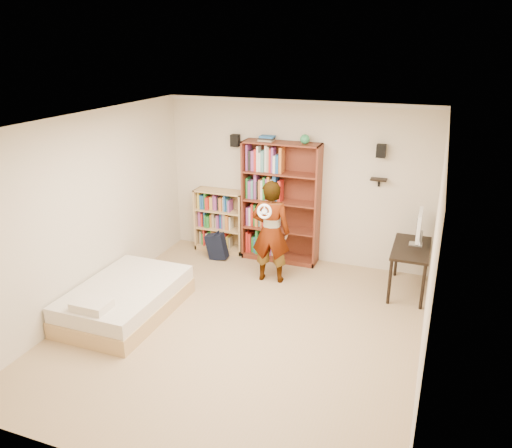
{
  "coord_description": "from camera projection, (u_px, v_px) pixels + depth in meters",
  "views": [
    {
      "loc": [
        2.18,
        -5.27,
        3.57
      ],
      "look_at": [
        -0.01,
        0.6,
        1.26
      ],
      "focal_mm": 35.0,
      "sensor_mm": 36.0,
      "label": 1
    }
  ],
  "objects": [
    {
      "name": "daybed",
      "position": [
        125.0,
        296.0,
        6.86
      ],
      "size": [
        1.19,
        1.83,
        0.54
      ],
      "primitive_type": null,
      "color": "silver",
      "rests_on": "ground"
    },
    {
      "name": "imac",
      "position": [
        417.0,
        228.0,
        7.32
      ],
      "size": [
        0.17,
        0.53,
        0.52
      ],
      "primitive_type": null,
      "rotation": [
        0.0,
        0.0,
        -0.12
      ],
      "color": "white",
      "rests_on": "computer_desk"
    },
    {
      "name": "ground",
      "position": [
        241.0,
        328.0,
        6.58
      ],
      "size": [
        4.5,
        5.0,
        0.01
      ],
      "primitive_type": "cube",
      "color": "tan",
      "rests_on": "ground"
    },
    {
      "name": "computer_desk",
      "position": [
        409.0,
        269.0,
        7.44
      ],
      "size": [
        0.53,
        1.06,
        0.72
      ],
      "primitive_type": null,
      "color": "black",
      "rests_on": "ground"
    },
    {
      "name": "tall_bookshelf",
      "position": [
        281.0,
        203.0,
        8.33
      ],
      "size": [
        1.29,
        0.38,
        2.04
      ],
      "primitive_type": null,
      "color": "maroon",
      "rests_on": "ground"
    },
    {
      "name": "crown_molding",
      "position": [
        238.0,
        125.0,
        5.66
      ],
      "size": [
        4.5,
        5.0,
        0.06
      ],
      "color": "silver",
      "rests_on": "room_shell"
    },
    {
      "name": "room_shell",
      "position": [
        239.0,
        201.0,
        5.97
      ],
      "size": [
        4.52,
        5.02,
        2.71
      ],
      "color": "beige",
      "rests_on": "ground"
    },
    {
      "name": "speaker_right",
      "position": [
        381.0,
        151.0,
        7.56
      ],
      "size": [
        0.14,
        0.12,
        0.2
      ],
      "primitive_type": "cube",
      "color": "black",
      "rests_on": "room_shell"
    },
    {
      "name": "person",
      "position": [
        271.0,
        232.0,
        7.65
      ],
      "size": [
        0.64,
        0.46,
        1.63
      ],
      "primitive_type": "imported",
      "rotation": [
        0.0,
        0.0,
        3.27
      ],
      "color": "black",
      "rests_on": "ground"
    },
    {
      "name": "low_bookshelf",
      "position": [
        220.0,
        221.0,
        8.87
      ],
      "size": [
        0.89,
        0.33,
        1.12
      ],
      "primitive_type": null,
      "color": "tan",
      "rests_on": "ground"
    },
    {
      "name": "speaker_left",
      "position": [
        235.0,
        140.0,
        8.34
      ],
      "size": [
        0.14,
        0.12,
        0.2
      ],
      "primitive_type": "cube",
      "color": "black",
      "rests_on": "room_shell"
    },
    {
      "name": "wii_wheel",
      "position": [
        264.0,
        211.0,
        7.23
      ],
      "size": [
        0.22,
        0.09,
        0.23
      ],
      "primitive_type": "torus",
      "rotation": [
        1.36,
        0.0,
        0.0
      ],
      "color": "white",
      "rests_on": "person"
    },
    {
      "name": "navy_bag",
      "position": [
        217.0,
        246.0,
        8.62
      ],
      "size": [
        0.36,
        0.24,
        0.47
      ],
      "primitive_type": null,
      "rotation": [
        0.0,
        0.0,
        0.04
      ],
      "color": "black",
      "rests_on": "ground"
    },
    {
      "name": "wall_shelf",
      "position": [
        379.0,
        179.0,
        7.72
      ],
      "size": [
        0.25,
        0.16,
        0.02
      ],
      "primitive_type": "cube",
      "color": "black",
      "rests_on": "room_shell"
    }
  ]
}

